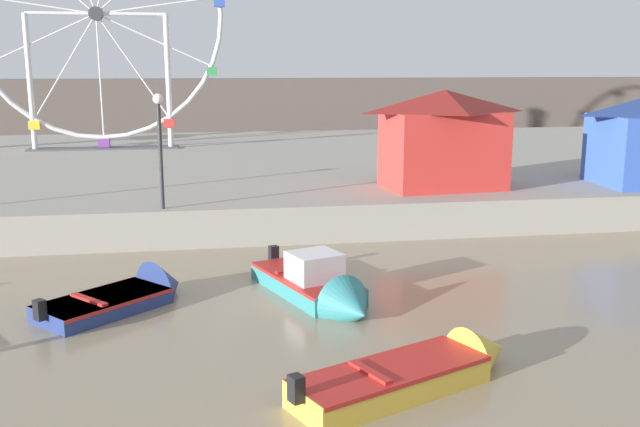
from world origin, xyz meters
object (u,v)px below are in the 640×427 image
(motorboat_teal_painted, at_px, (322,288))
(carnival_booth_red_striped, at_px, (443,137))
(promenade_lamp_far, at_px, (160,133))
(motorboat_navy_blue, at_px, (132,295))
(ferris_wheel_white_frame, at_px, (96,18))
(motorboat_mustard_yellow, at_px, (424,369))

(motorboat_teal_painted, relative_size, carnival_booth_red_striped, 1.00)
(motorboat_teal_painted, relative_size, promenade_lamp_far, 1.33)
(motorboat_navy_blue, xyz_separation_m, promenade_lamp_far, (0.52, 5.42, 3.35))
(ferris_wheel_white_frame, xyz_separation_m, carnival_booth_red_striped, (13.58, -14.55, -4.86))
(motorboat_teal_painted, bearing_deg, ferris_wheel_white_frame, 179.09)
(motorboat_mustard_yellow, height_order, motorboat_navy_blue, motorboat_navy_blue)
(motorboat_teal_painted, distance_m, motorboat_navy_blue, 4.54)
(ferris_wheel_white_frame, height_order, carnival_booth_red_striped, ferris_wheel_white_frame)
(motorboat_mustard_yellow, xyz_separation_m, carnival_booth_red_striped, (4.76, 13.04, 2.77))
(motorboat_navy_blue, relative_size, ferris_wheel_white_frame, 0.28)
(carnival_booth_red_striped, distance_m, promenade_lamp_far, 10.04)
(motorboat_mustard_yellow, relative_size, motorboat_navy_blue, 1.26)
(carnival_booth_red_striped, height_order, promenade_lamp_far, promenade_lamp_far)
(motorboat_mustard_yellow, relative_size, promenade_lamp_far, 1.33)
(motorboat_mustard_yellow, xyz_separation_m, motorboat_navy_blue, (-5.54, 5.38, -0.07))
(motorboat_navy_blue, height_order, promenade_lamp_far, promenade_lamp_far)
(motorboat_teal_painted, bearing_deg, motorboat_navy_blue, -117.34)
(motorboat_mustard_yellow, distance_m, carnival_booth_red_striped, 14.15)
(motorboat_navy_blue, xyz_separation_m, carnival_booth_red_striped, (10.30, 7.66, 2.84))
(motorboat_teal_painted, relative_size, motorboat_mustard_yellow, 1.00)
(ferris_wheel_white_frame, bearing_deg, motorboat_teal_painted, -71.16)
(motorboat_teal_painted, bearing_deg, promenade_lamp_far, -166.31)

